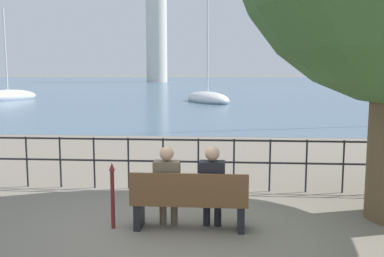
{
  "coord_description": "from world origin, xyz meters",
  "views": [
    {
      "loc": [
        0.51,
        -6.23,
        2.34
      ],
      "look_at": [
        0.0,
        0.5,
        1.47
      ],
      "focal_mm": 40.0,
      "sensor_mm": 36.0,
      "label": 1
    }
  ],
  "objects_px": {
    "seated_person_left": "(167,183)",
    "harbor_lighthouse": "(157,35)",
    "seated_person_right": "(212,184)",
    "closed_umbrella": "(112,192)",
    "sailboat_3": "(207,99)",
    "sailboat_2": "(8,96)",
    "park_bench": "(189,202)"
  },
  "relations": [
    {
      "from": "seated_person_right",
      "to": "harbor_lighthouse",
      "type": "distance_m",
      "value": 113.07
    },
    {
      "from": "closed_umbrella",
      "to": "sailboat_2",
      "type": "xyz_separation_m",
      "value": [
        -17.62,
        30.69,
        -0.27
      ]
    },
    {
      "from": "sailboat_2",
      "to": "sailboat_3",
      "type": "bearing_deg",
      "value": 19.18
    },
    {
      "from": "park_bench",
      "to": "harbor_lighthouse",
      "type": "relative_size",
      "value": 0.06
    },
    {
      "from": "sailboat_2",
      "to": "harbor_lighthouse",
      "type": "distance_m",
      "value": 81.28
    },
    {
      "from": "sailboat_3",
      "to": "harbor_lighthouse",
      "type": "height_order",
      "value": "harbor_lighthouse"
    },
    {
      "from": "seated_person_left",
      "to": "sailboat_3",
      "type": "relative_size",
      "value": 0.14
    },
    {
      "from": "seated_person_right",
      "to": "harbor_lighthouse",
      "type": "bearing_deg",
      "value": 99.4
    },
    {
      "from": "harbor_lighthouse",
      "to": "sailboat_2",
      "type": "bearing_deg",
      "value": -90.54
    },
    {
      "from": "park_bench",
      "to": "closed_umbrella",
      "type": "relative_size",
      "value": 1.71
    },
    {
      "from": "park_bench",
      "to": "sailboat_3",
      "type": "xyz_separation_m",
      "value": [
        -0.88,
        29.1,
        -0.15
      ]
    },
    {
      "from": "sailboat_3",
      "to": "seated_person_right",
      "type": "bearing_deg",
      "value": -111.75
    },
    {
      "from": "seated_person_right",
      "to": "closed_umbrella",
      "type": "bearing_deg",
      "value": -176.55
    },
    {
      "from": "park_bench",
      "to": "seated_person_right",
      "type": "xyz_separation_m",
      "value": [
        0.34,
        0.08,
        0.27
      ]
    },
    {
      "from": "seated_person_right",
      "to": "closed_umbrella",
      "type": "distance_m",
      "value": 1.51
    },
    {
      "from": "seated_person_left",
      "to": "sailboat_3",
      "type": "xyz_separation_m",
      "value": [
        -0.54,
        29.02,
        -0.41
      ]
    },
    {
      "from": "seated_person_right",
      "to": "seated_person_left",
      "type": "bearing_deg",
      "value": 179.98
    },
    {
      "from": "seated_person_left",
      "to": "closed_umbrella",
      "type": "height_order",
      "value": "seated_person_left"
    },
    {
      "from": "seated_person_right",
      "to": "sailboat_2",
      "type": "distance_m",
      "value": 36.09
    },
    {
      "from": "seated_person_right",
      "to": "harbor_lighthouse",
      "type": "xyz_separation_m",
      "value": [
        -18.36,
        110.93,
        11.96
      ]
    },
    {
      "from": "park_bench",
      "to": "closed_umbrella",
      "type": "height_order",
      "value": "closed_umbrella"
    },
    {
      "from": "seated_person_right",
      "to": "sailboat_2",
      "type": "relative_size",
      "value": 0.15
    },
    {
      "from": "sailboat_3",
      "to": "harbor_lighthouse",
      "type": "xyz_separation_m",
      "value": [
        -17.14,
        81.9,
        12.38
      ]
    },
    {
      "from": "closed_umbrella",
      "to": "sailboat_2",
      "type": "relative_size",
      "value": 0.12
    },
    {
      "from": "seated_person_left",
      "to": "harbor_lighthouse",
      "type": "bearing_deg",
      "value": 99.06
    },
    {
      "from": "sailboat_2",
      "to": "seated_person_right",
      "type": "bearing_deg",
      "value": -33.78
    },
    {
      "from": "sailboat_3",
      "to": "closed_umbrella",
      "type": "bearing_deg",
      "value": -114.7
    },
    {
      "from": "seated_person_left",
      "to": "closed_umbrella",
      "type": "xyz_separation_m",
      "value": [
        -0.82,
        -0.09,
        -0.12
      ]
    },
    {
      "from": "sailboat_3",
      "to": "sailboat_2",
      "type": "bearing_deg",
      "value": 150.81
    },
    {
      "from": "seated_person_left",
      "to": "harbor_lighthouse",
      "type": "relative_size",
      "value": 0.05
    },
    {
      "from": "park_bench",
      "to": "seated_person_right",
      "type": "relative_size",
      "value": 1.37
    },
    {
      "from": "sailboat_3",
      "to": "harbor_lighthouse",
      "type": "relative_size",
      "value": 0.33
    }
  ]
}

